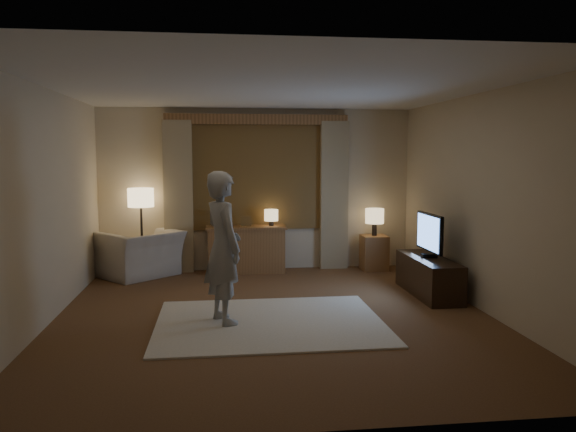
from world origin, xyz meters
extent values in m
cube|color=brown|center=(0.00, 0.00, -0.01)|extent=(5.00, 5.50, 0.02)
cube|color=silver|center=(0.00, 0.00, 2.61)|extent=(5.00, 5.50, 0.02)
cube|color=beige|center=(0.00, 2.76, 1.30)|extent=(5.00, 0.02, 2.60)
cube|color=beige|center=(0.00, -2.76, 1.30)|extent=(5.00, 0.02, 2.60)
cube|color=beige|center=(-2.51, 0.00, 1.30)|extent=(0.02, 5.50, 2.60)
cube|color=beige|center=(2.51, 0.00, 1.30)|extent=(0.02, 5.50, 2.60)
cube|color=black|center=(0.00, 2.73, 1.55)|extent=(2.00, 0.01, 1.70)
cube|color=brown|center=(0.00, 2.72, 1.55)|extent=(2.08, 0.04, 1.78)
cube|color=tan|center=(-1.25, 2.65, 1.20)|extent=(0.45, 0.12, 2.40)
cube|color=tan|center=(1.25, 2.65, 1.20)|extent=(0.45, 0.12, 2.40)
cube|color=brown|center=(0.00, 2.67, 2.42)|extent=(2.90, 0.14, 0.16)
cube|color=beige|center=(-0.07, -0.26, 0.01)|extent=(2.50, 2.00, 0.02)
cube|color=brown|center=(-0.19, 2.50, 0.35)|extent=(1.20, 0.40, 0.70)
cube|color=brown|center=(-0.19, 2.50, 0.80)|extent=(0.16, 0.02, 0.20)
imported|color=#999999|center=(-0.59, 2.50, 0.85)|extent=(0.17, 0.13, 0.30)
cylinder|color=black|center=(0.21, 2.50, 0.76)|extent=(0.08, 0.08, 0.12)
cylinder|color=#E8C68B|center=(0.21, 2.50, 0.91)|extent=(0.22, 0.22, 0.18)
cylinder|color=black|center=(-1.81, 2.49, 0.01)|extent=(0.29, 0.29, 0.03)
cylinder|color=black|center=(-1.81, 2.49, 0.54)|extent=(0.04, 0.04, 1.08)
cylinder|color=#E8C68B|center=(-1.81, 2.49, 1.21)|extent=(0.39, 0.39, 0.29)
imported|color=beige|center=(-1.82, 2.38, 0.35)|extent=(1.44, 1.43, 0.71)
cube|color=brown|center=(1.88, 2.45, 0.28)|extent=(0.40, 0.40, 0.56)
cylinder|color=black|center=(1.88, 2.45, 0.66)|extent=(0.08, 0.08, 0.20)
cylinder|color=#E8C68B|center=(1.88, 2.45, 0.88)|extent=(0.30, 0.30, 0.24)
cube|color=black|center=(2.15, 0.76, 0.25)|extent=(0.45, 1.40, 0.50)
cube|color=black|center=(2.15, 0.76, 0.53)|extent=(0.20, 0.09, 0.05)
cube|color=black|center=(2.15, 0.76, 0.84)|extent=(0.05, 0.82, 0.50)
cube|color=#5D95FC|center=(2.12, 0.76, 0.84)|extent=(0.00, 0.76, 0.45)
imported|color=gray|center=(-0.58, -0.19, 0.86)|extent=(0.60, 0.71, 1.67)
camera|label=1|loc=(-0.62, -6.30, 1.86)|focal=35.00mm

